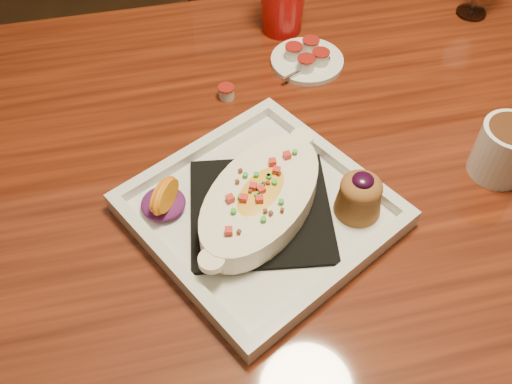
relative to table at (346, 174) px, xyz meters
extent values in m
plane|color=#321D10|center=(0.00, 0.00, -0.65)|extent=(7.00, 7.00, 0.00)
cube|color=maroon|center=(0.00, 0.00, 0.08)|extent=(1.50, 0.90, 0.04)
cylinder|color=black|center=(-0.67, 0.37, -0.30)|extent=(0.07, 0.07, 0.71)
cube|color=black|center=(0.00, 0.70, -0.20)|extent=(0.42, 0.42, 0.04)
cylinder|color=black|center=(0.17, 0.87, -0.43)|extent=(0.04, 0.04, 0.45)
cylinder|color=black|center=(-0.17, 0.87, -0.43)|extent=(0.04, 0.04, 0.45)
cylinder|color=black|center=(0.17, 0.53, -0.43)|extent=(0.04, 0.04, 0.45)
cylinder|color=black|center=(-0.17, 0.53, -0.43)|extent=(0.04, 0.04, 0.45)
cube|color=silver|center=(-0.19, -0.13, 0.10)|extent=(0.43, 0.43, 0.01)
cube|color=black|center=(-0.19, -0.13, 0.11)|extent=(0.23, 0.23, 0.01)
ellipsoid|color=yellow|center=(-0.19, -0.13, 0.14)|extent=(0.22, 0.23, 0.04)
ellipsoid|color=#5A1455|center=(-0.32, -0.09, 0.12)|extent=(0.07, 0.07, 0.02)
cone|color=brown|center=(-0.05, -0.16, 0.13)|extent=(0.07, 0.07, 0.05)
ellipsoid|color=brown|center=(-0.05, -0.16, 0.16)|extent=(0.06, 0.06, 0.03)
ellipsoid|color=black|center=(-0.05, -0.16, 0.17)|extent=(0.03, 0.03, 0.01)
cylinder|color=silver|center=(0.19, -0.12, 0.14)|extent=(0.09, 0.09, 0.09)
cylinder|color=silver|center=(0.35, 0.28, 0.10)|extent=(0.06, 0.06, 0.01)
cylinder|color=silver|center=(-0.02, 0.20, 0.10)|extent=(0.13, 0.13, 0.01)
cylinder|color=silver|center=(-0.05, 0.21, 0.12)|extent=(0.03, 0.03, 0.02)
cylinder|color=maroon|center=(-0.05, 0.21, 0.13)|extent=(0.03, 0.03, 0.00)
cylinder|color=silver|center=(-0.01, 0.22, 0.12)|extent=(0.03, 0.03, 0.02)
cylinder|color=maroon|center=(-0.01, 0.22, 0.13)|extent=(0.03, 0.03, 0.00)
cylinder|color=silver|center=(0.00, 0.18, 0.12)|extent=(0.03, 0.03, 0.02)
cylinder|color=maroon|center=(0.00, 0.18, 0.13)|extent=(0.03, 0.03, 0.00)
cylinder|color=silver|center=(-0.03, 0.17, 0.12)|extent=(0.03, 0.03, 0.02)
cylinder|color=maroon|center=(-0.03, 0.17, 0.13)|extent=(0.03, 0.03, 0.00)
cylinder|color=silver|center=(-0.19, 0.14, 0.11)|extent=(0.03, 0.03, 0.02)
cylinder|color=maroon|center=(-0.19, 0.14, 0.12)|extent=(0.03, 0.03, 0.00)
camera|label=1|loc=(-0.30, -0.62, 0.76)|focal=40.00mm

